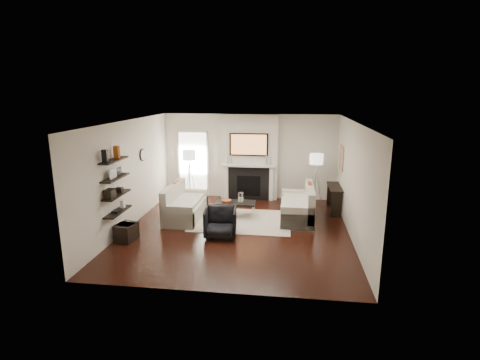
# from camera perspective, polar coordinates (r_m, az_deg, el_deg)

# --- Properties ---
(room_envelope) EXTENTS (6.00, 6.00, 6.00)m
(room_envelope) POSITION_cam_1_polar(r_m,az_deg,el_deg) (9.07, -0.49, 0.35)
(room_envelope) COLOR black
(room_envelope) RESTS_ON ground
(chimney_breast) EXTENTS (1.80, 0.25, 2.70)m
(chimney_breast) POSITION_cam_1_polar(r_m,az_deg,el_deg) (11.86, 1.42, 3.48)
(chimney_breast) COLOR silver
(chimney_breast) RESTS_ON floor
(fireplace_surround) EXTENTS (1.30, 0.02, 1.04)m
(fireplace_surround) POSITION_cam_1_polar(r_m,az_deg,el_deg) (11.91, 1.33, -0.57)
(fireplace_surround) COLOR black
(fireplace_surround) RESTS_ON floor
(firebox) EXTENTS (0.75, 0.02, 0.65)m
(firebox) POSITION_cam_1_polar(r_m,az_deg,el_deg) (11.92, 1.32, -0.90)
(firebox) COLOR black
(firebox) RESTS_ON floor
(mantel_pilaster_l) EXTENTS (0.12, 0.08, 1.10)m
(mantel_pilaster_l) POSITION_cam_1_polar(r_m,az_deg,el_deg) (11.97, -2.12, -0.36)
(mantel_pilaster_l) COLOR white
(mantel_pilaster_l) RESTS_ON floor
(mantel_pilaster_r) EXTENTS (0.12, 0.08, 1.10)m
(mantel_pilaster_r) POSITION_cam_1_polar(r_m,az_deg,el_deg) (11.82, 4.79, -0.57)
(mantel_pilaster_r) COLOR white
(mantel_pilaster_r) RESTS_ON floor
(mantel_shelf) EXTENTS (1.70, 0.18, 0.07)m
(mantel_shelf) POSITION_cam_1_polar(r_m,az_deg,el_deg) (11.73, 1.32, 2.22)
(mantel_shelf) COLOR white
(mantel_shelf) RESTS_ON chimney_breast
(tv_body) EXTENTS (1.20, 0.06, 0.70)m
(tv_body) POSITION_cam_1_polar(r_m,az_deg,el_deg) (11.64, 1.35, 5.43)
(tv_body) COLOR black
(tv_body) RESTS_ON chimney_breast
(tv_screen) EXTENTS (1.10, 0.00, 0.62)m
(tv_screen) POSITION_cam_1_polar(r_m,az_deg,el_deg) (11.61, 1.33, 5.41)
(tv_screen) COLOR #BF723F
(tv_screen) RESTS_ON tv_body
(candlestick_l_tall) EXTENTS (0.04, 0.04, 0.30)m
(candlestick_l_tall) POSITION_cam_1_polar(r_m,az_deg,el_deg) (11.77, -1.34, 3.18)
(candlestick_l_tall) COLOR silver
(candlestick_l_tall) RESTS_ON mantel_shelf
(candlestick_l_short) EXTENTS (0.04, 0.04, 0.24)m
(candlestick_l_short) POSITION_cam_1_polar(r_m,az_deg,el_deg) (11.80, -1.96, 3.05)
(candlestick_l_short) COLOR silver
(candlestick_l_short) RESTS_ON mantel_shelf
(candlestick_r_tall) EXTENTS (0.04, 0.04, 0.30)m
(candlestick_r_tall) POSITION_cam_1_polar(r_m,az_deg,el_deg) (11.66, 4.02, 3.04)
(candlestick_r_tall) COLOR silver
(candlestick_r_tall) RESTS_ON mantel_shelf
(candlestick_r_short) EXTENTS (0.04, 0.04, 0.24)m
(candlestick_r_short) POSITION_cam_1_polar(r_m,az_deg,el_deg) (11.66, 4.66, 2.88)
(candlestick_r_short) COLOR silver
(candlestick_r_short) RESTS_ON mantel_shelf
(hallway_panel) EXTENTS (0.90, 0.02, 2.10)m
(hallway_panel) POSITION_cam_1_polar(r_m,az_deg,el_deg) (12.35, -7.11, 2.36)
(hallway_panel) COLOR white
(hallway_panel) RESTS_ON floor
(door_trim_l) EXTENTS (0.06, 0.06, 2.16)m
(door_trim_l) POSITION_cam_1_polar(r_m,az_deg,el_deg) (12.46, -9.28, 2.38)
(door_trim_l) COLOR white
(door_trim_l) RESTS_ON floor
(door_trim_r) EXTENTS (0.06, 0.06, 2.16)m
(door_trim_r) POSITION_cam_1_polar(r_m,az_deg,el_deg) (12.22, -4.96, 2.29)
(door_trim_r) COLOR white
(door_trim_r) RESTS_ON floor
(door_trim_top) EXTENTS (1.02, 0.06, 0.06)m
(door_trim_top) POSITION_cam_1_polar(r_m,az_deg,el_deg) (12.17, -7.29, 7.34)
(door_trim_top) COLOR white
(door_trim_top) RESTS_ON wall_back
(rug) EXTENTS (2.60, 2.00, 0.01)m
(rug) POSITION_cam_1_polar(r_m,az_deg,el_deg) (10.10, 0.27, -6.20)
(rug) COLOR #C2B49E
(rug) RESTS_ON floor
(loveseat_left_base) EXTENTS (0.85, 1.80, 0.42)m
(loveseat_left_base) POSITION_cam_1_polar(r_m,az_deg,el_deg) (10.37, -8.25, -4.64)
(loveseat_left_base) COLOR beige
(loveseat_left_base) RESTS_ON floor
(loveseat_left_back) EXTENTS (0.18, 1.80, 0.80)m
(loveseat_left_back) POSITION_cam_1_polar(r_m,az_deg,el_deg) (10.37, -10.09, -2.88)
(loveseat_left_back) COLOR beige
(loveseat_left_back) RESTS_ON floor
(loveseat_left_arm_n) EXTENTS (0.85, 0.18, 0.60)m
(loveseat_left_arm_n) POSITION_cam_1_polar(r_m,az_deg,el_deg) (9.60, -9.55, -5.61)
(loveseat_left_arm_n) COLOR beige
(loveseat_left_arm_n) RESTS_ON floor
(loveseat_left_arm_s) EXTENTS (0.85, 0.18, 0.60)m
(loveseat_left_arm_s) POSITION_cam_1_polar(r_m,az_deg,el_deg) (11.09, -7.15, -2.92)
(loveseat_left_arm_s) COLOR beige
(loveseat_left_arm_s) RESTS_ON floor
(loveseat_left_cushion) EXTENTS (0.63, 1.44, 0.10)m
(loveseat_left_cushion) POSITION_cam_1_polar(r_m,az_deg,el_deg) (10.28, -8.03, -3.28)
(loveseat_left_cushion) COLOR beige
(loveseat_left_cushion) RESTS_ON loveseat_left_base
(pillow_left_orange) EXTENTS (0.10, 0.42, 0.42)m
(pillow_left_orange) POSITION_cam_1_polar(r_m,az_deg,el_deg) (10.59, -9.66, -1.37)
(pillow_left_orange) COLOR #9B4513
(pillow_left_orange) RESTS_ON loveseat_left_cushion
(pillow_left_charcoal) EXTENTS (0.10, 0.40, 0.40)m
(pillow_left_charcoal) POSITION_cam_1_polar(r_m,az_deg,el_deg) (10.04, -10.64, -2.30)
(pillow_left_charcoal) COLOR black
(pillow_left_charcoal) RESTS_ON loveseat_left_cushion
(loveseat_right_base) EXTENTS (0.85, 1.80, 0.42)m
(loveseat_right_base) POSITION_cam_1_polar(r_m,az_deg,el_deg) (10.31, 8.64, -4.76)
(loveseat_right_base) COLOR beige
(loveseat_right_base) RESTS_ON floor
(loveseat_right_back) EXTENTS (0.18, 1.80, 0.80)m
(loveseat_right_back) POSITION_cam_1_polar(r_m,az_deg,el_deg) (10.23, 10.58, -3.13)
(loveseat_right_back) COLOR beige
(loveseat_right_back) RESTS_ON floor
(loveseat_right_arm_n) EXTENTS (0.85, 0.18, 0.60)m
(loveseat_right_arm_n) POSITION_cam_1_polar(r_m,az_deg,el_deg) (9.51, 8.75, -5.76)
(loveseat_right_arm_n) COLOR beige
(loveseat_right_arm_n) RESTS_ON floor
(loveseat_right_arm_s) EXTENTS (0.85, 0.18, 0.60)m
(loveseat_right_arm_s) POSITION_cam_1_polar(r_m,az_deg,el_deg) (11.06, 8.58, -3.01)
(loveseat_right_arm_s) COLOR beige
(loveseat_right_arm_s) RESTS_ON floor
(loveseat_right_cushion) EXTENTS (0.63, 1.44, 0.10)m
(loveseat_right_cushion) POSITION_cam_1_polar(r_m,az_deg,el_deg) (10.23, 8.41, -3.37)
(loveseat_right_cushion) COLOR beige
(loveseat_right_cushion) RESTS_ON loveseat_right_base
(pillow_right_orange) EXTENTS (0.10, 0.42, 0.42)m
(pillow_right_orange) POSITION_cam_1_polar(r_m,az_deg,el_deg) (10.46, 10.55, -1.59)
(pillow_right_orange) COLOR #9B4513
(pillow_right_orange) RESTS_ON loveseat_right_cushion
(pillow_right_charcoal) EXTENTS (0.10, 0.40, 0.40)m
(pillow_right_charcoal) POSITION_cam_1_polar(r_m,az_deg,el_deg) (9.89, 10.72, -2.54)
(pillow_right_charcoal) COLOR black
(pillow_right_charcoal) RESTS_ON loveseat_right_cushion
(coffee_table) EXTENTS (1.10, 0.55, 0.04)m
(coffee_table) POSITION_cam_1_polar(r_m,az_deg,el_deg) (10.32, -0.72, -3.47)
(coffee_table) COLOR black
(coffee_table) RESTS_ON floor
(coffee_leg_nw) EXTENTS (0.02, 0.02, 0.38)m
(coffee_leg_nw) POSITION_cam_1_polar(r_m,az_deg,el_deg) (10.26, -3.66, -4.84)
(coffee_leg_nw) COLOR silver
(coffee_leg_nw) RESTS_ON floor
(coffee_leg_ne) EXTENTS (0.02, 0.02, 0.38)m
(coffee_leg_ne) POSITION_cam_1_polar(r_m,az_deg,el_deg) (10.12, 1.93, -5.08)
(coffee_leg_ne) COLOR silver
(coffee_leg_ne) RESTS_ON floor
(coffee_leg_sw) EXTENTS (0.02, 0.02, 0.38)m
(coffee_leg_sw) POSITION_cam_1_polar(r_m,az_deg,el_deg) (10.67, -3.21, -4.11)
(coffee_leg_sw) COLOR silver
(coffee_leg_sw) RESTS_ON floor
(coffee_leg_se) EXTENTS (0.02, 0.02, 0.38)m
(coffee_leg_se) POSITION_cam_1_polar(r_m,az_deg,el_deg) (10.54, 2.16, -4.32)
(coffee_leg_se) COLOR silver
(coffee_leg_se) RESTS_ON floor
(hurricane_glass) EXTENTS (0.15, 0.15, 0.26)m
(hurricane_glass) POSITION_cam_1_polar(r_m,az_deg,el_deg) (10.26, 0.11, -2.65)
(hurricane_glass) COLOR white
(hurricane_glass) RESTS_ON coffee_table
(hurricane_candle) EXTENTS (0.09, 0.09, 0.14)m
(hurricane_candle) POSITION_cam_1_polar(r_m,az_deg,el_deg) (10.27, 0.11, -3.00)
(hurricane_candle) COLOR white
(hurricane_candle) RESTS_ON coffee_table
(copper_bowl) EXTENTS (0.28, 0.28, 0.05)m
(copper_bowl) POSITION_cam_1_polar(r_m,az_deg,el_deg) (10.34, -2.09, -3.18)
(copper_bowl) COLOR #D05922
(copper_bowl) RESTS_ON coffee_table
(armchair) EXTENTS (0.81, 0.77, 0.76)m
(armchair) POSITION_cam_1_polar(r_m,az_deg,el_deg) (8.97, -3.01, -6.27)
(armchair) COLOR black
(armchair) RESTS_ON floor
(lamp_left_post) EXTENTS (0.02, 0.02, 1.20)m
(lamp_left_post) POSITION_cam_1_polar(r_m,az_deg,el_deg) (11.97, -7.65, -0.22)
(lamp_left_post) COLOR silver
(lamp_left_post) RESTS_ON floor
(lamp_left_shade) EXTENTS (0.40, 0.40, 0.30)m
(lamp_left_shade) POSITION_cam_1_polar(r_m,az_deg,el_deg) (11.80, -7.78, 3.79)
(lamp_left_shade) COLOR white
(lamp_left_shade) RESTS_ON lamp_left_post
(lamp_left_leg_a) EXTENTS (0.25, 0.02, 1.23)m
(lamp_left_leg_a) POSITION_cam_1_polar(r_m,az_deg,el_deg) (11.94, -7.14, -0.24)
(lamp_left_leg_a) COLOR silver
(lamp_left_leg_a) RESTS_ON floor
(lamp_left_leg_b) EXTENTS (0.14, 0.22, 1.23)m
(lamp_left_leg_b) POSITION_cam_1_polar(r_m,az_deg,el_deg) (12.07, -7.79, -0.11)
(lamp_left_leg_b) COLOR silver
(lamp_left_leg_b) RESTS_ON floor
(lamp_left_leg_c) EXTENTS (0.14, 0.22, 1.23)m
(lamp_left_leg_c) POSITION_cam_1_polar(r_m,az_deg,el_deg) (11.89, -8.02, -0.32)
(lamp_left_leg_c) COLOR silver
(lamp_left_leg_c) RESTS_ON floor
(lamp_right_post) EXTENTS (0.02, 0.02, 1.20)m
(lamp_right_post) POSITION_cam_1_polar(r_m,az_deg,el_deg) (11.41, 11.37, -1.04)
(lamp_right_post) COLOR silver
(lamp_right_post) RESTS_ON floor
(lamp_right_shade) EXTENTS (0.40, 0.40, 0.30)m
(lamp_right_shade) POSITION_cam_1_polar(r_m,az_deg,el_deg) (11.23, 11.57, 3.16)
(lamp_right_shade) COLOR white
(lamp_right_shade) RESTS_ON lamp_right_post
(lamp_right_leg_a) EXTENTS (0.25, 0.02, 1.23)m
(lamp_right_leg_a) POSITION_cam_1_polar(r_m,az_deg,el_deg) (11.42, 11.92, -1.06)
(lamp_right_leg_a) COLOR silver
(lamp_right_leg_a) RESTS_ON floor
(lamp_right_leg_b) EXTENTS (0.14, 0.22, 1.23)m
(lamp_right_leg_b) POSITION_cam_1_polar(r_m,az_deg,el_deg) (11.50, 11.07, -0.92)
(lamp_right_leg_b) COLOR silver
(lamp_right_leg_b) RESTS_ON floor
(lamp_right_leg_c) EXTENTS (0.14, 0.22, 1.23)m
(lamp_right_leg_c) POSITION_cam_1_polar(r_m,az_deg,el_deg) (11.32, 11.12, -1.15)
(lamp_right_leg_c) COLOR silver
(lamp_right_leg_c) RESTS_ON floor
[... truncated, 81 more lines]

